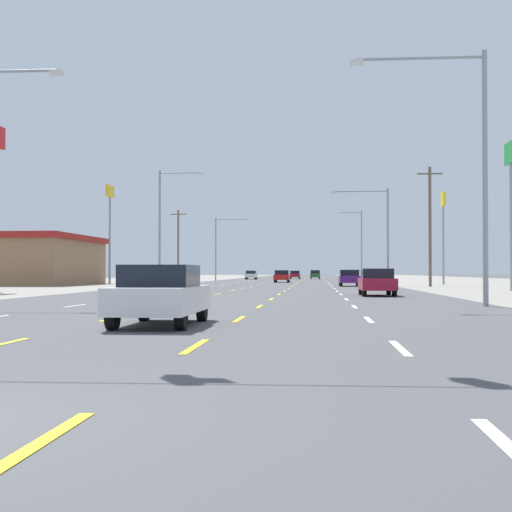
{
  "coord_description": "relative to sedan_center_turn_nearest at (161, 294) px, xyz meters",
  "views": [
    {
      "loc": [
        3.83,
        -5.97,
        1.3
      ],
      "look_at": [
        -0.32,
        46.5,
        2.39
      ],
      "focal_mm": 53.06,
      "sensor_mm": 36.0,
      "label": 1
    }
  ],
  "objects": [
    {
      "name": "utility_pole_right_row_1",
      "position": [
        13.62,
        48.31,
        4.64
      ],
      "size": [
        2.2,
        0.26,
        10.39
      ],
      "color": "brown",
      "rests_on": "ground"
    },
    {
      "name": "streetlight_right_row_2",
      "position": [
        9.74,
        86.94,
        4.8
      ],
      "size": [
        3.47,
        0.26,
        9.74
      ],
      "color": "gray",
      "rests_on": "ground"
    },
    {
      "name": "signal_span_wire",
      "position": [
        0.12,
        -4.8,
        4.29
      ],
      "size": [
        25.28,
        0.52,
        8.69
      ],
      "color": "brown",
      "rests_on": "ground"
    },
    {
      "name": "lot_apron_left",
      "position": [
        -24.84,
        53.93,
        -0.75
      ],
      "size": [
        28.0,
        440.0,
        0.01
      ],
      "primitive_type": "cube",
      "color": "gray",
      "rests_on": "ground"
    },
    {
      "name": "storefront_left_row_2",
      "position": [
        -24.17,
        54.3,
        1.7
      ],
      "size": [
        10.87,
        16.92,
        4.85
      ],
      "color": "#8C6B4C",
      "rests_on": "ground"
    },
    {
      "name": "hatchback_inner_right_farther",
      "position": [
        3.64,
        113.42,
        0.03
      ],
      "size": [
        1.72,
        3.9,
        1.54
      ],
      "color": "#235B2D",
      "rests_on": "ground"
    },
    {
      "name": "sedan_center_turn_farthest",
      "position": [
        0.07,
        115.78,
        0.0
      ],
      "size": [
        1.8,
        4.5,
        1.46
      ],
      "color": "maroon",
      "rests_on": "ground"
    },
    {
      "name": "sedan_far_right_mid",
      "position": [
        6.72,
        49.49,
        0.0
      ],
      "size": [
        1.8,
        4.5,
        1.46
      ],
      "color": "#4C196B",
      "rests_on": "ground"
    },
    {
      "name": "ground_plane",
      "position": [
        -0.09,
        53.93,
        -0.76
      ],
      "size": [
        572.0,
        572.0,
        0.0
      ],
      "primitive_type": "plane",
      "color": "#4C4C4F"
    },
    {
      "name": "sedan_far_left_far",
      "position": [
        -6.97,
        107.22,
        0.0
      ],
      "size": [
        1.8,
        4.5,
        1.46
      ],
      "color": "white",
      "rests_on": "ground"
    },
    {
      "name": "lane_markings",
      "position": [
        -0.09,
        92.43,
        -0.75
      ],
      "size": [
        10.64,
        227.6,
        0.01
      ],
      "color": "white",
      "rests_on": "ground"
    },
    {
      "name": "streetlight_right_row_1",
      "position": [
        9.43,
        48.82,
        4.41
      ],
      "size": [
        5.09,
        0.26,
        8.62
      ],
      "color": "gray",
      "rests_on": "ground"
    },
    {
      "name": "pole_sign_left_row_2",
      "position": [
        -17.64,
        59.07,
        7.02
      ],
      "size": [
        0.24,
        2.61,
        10.26
      ],
      "color": "gray",
      "rests_on": "ground"
    },
    {
      "name": "pole_sign_right_row_1",
      "position": [
        16.78,
        33.54,
        6.98
      ],
      "size": [
        0.24,
        2.65,
        10.01
      ],
      "color": "gray",
      "rests_on": "ground"
    },
    {
      "name": "utility_pole_left_row_2",
      "position": [
        -15.15,
        84.72,
        4.34
      ],
      "size": [
        2.2,
        0.26,
        9.8
      ],
      "color": "brown",
      "rests_on": "ground"
    },
    {
      "name": "sedan_center_turn_nearest",
      "position": [
        0.0,
        0.0,
        0.0
      ],
      "size": [
        1.8,
        4.5,
        1.46
      ],
      "color": "white",
      "rests_on": "ground"
    },
    {
      "name": "streetlight_right_row_0",
      "position": [
        9.47,
        10.7,
        4.93
      ],
      "size": [
        5.13,
        0.26,
        9.61
      ],
      "color": "gray",
      "rests_on": "ground"
    },
    {
      "name": "streetlight_left_row_1",
      "position": [
        -9.86,
        48.82,
        5.23
      ],
      "size": [
        4.08,
        0.26,
        10.41
      ],
      "color": "gray",
      "rests_on": "ground"
    },
    {
      "name": "pole_sign_right_row_2",
      "position": [
        16.61,
        59.47,
        6.05
      ],
      "size": [
        0.24,
        1.74,
        9.34
      ],
      "color": "gray",
      "rests_on": "ground"
    },
    {
      "name": "sedan_center_turn_midfar",
      "position": [
        -0.31,
        72.56,
        0.0
      ],
      "size": [
        1.8,
        4.5,
        1.46
      ],
      "color": "red",
      "rests_on": "ground"
    },
    {
      "name": "streetlight_left_row_2",
      "position": [
        -9.66,
        86.94,
        4.52
      ],
      "size": [
        4.92,
        0.26,
        8.87
      ],
      "color": "gray",
      "rests_on": "ground"
    },
    {
      "name": "sedan_far_right_near",
      "position": [
        7.02,
        22.99,
        0.0
      ],
      "size": [
        1.8,
        4.5,
        1.46
      ],
      "color": "maroon",
      "rests_on": "ground"
    }
  ]
}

